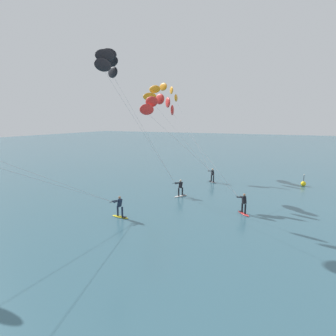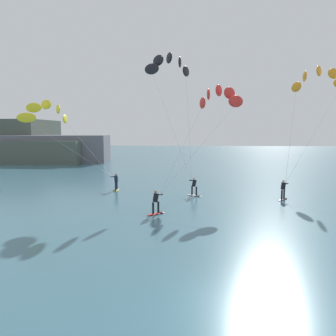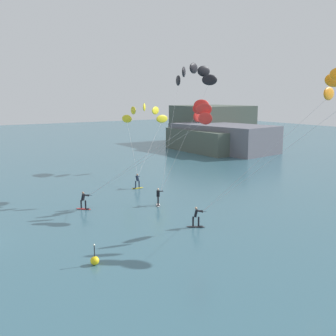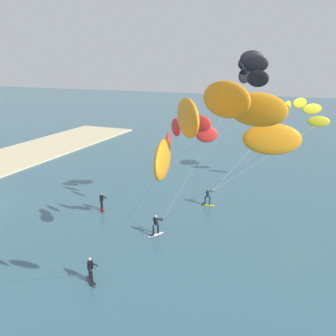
{
  "view_description": "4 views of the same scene",
  "coord_description": "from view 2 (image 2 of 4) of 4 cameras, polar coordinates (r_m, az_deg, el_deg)",
  "views": [
    {
      "loc": [
        -25.79,
        7.59,
        7.5
      ],
      "look_at": [
        -2.19,
        18.73,
        2.92
      ],
      "focal_mm": 29.98,
      "sensor_mm": 36.0,
      "label": 1
    },
    {
      "loc": [
        -1.27,
        -9.9,
        5.63
      ],
      "look_at": [
        -3.53,
        17.96,
        2.44
      ],
      "focal_mm": 34.01,
      "sensor_mm": 36.0,
      "label": 2
    },
    {
      "loc": [
        31.77,
        -2.88,
        10.56
      ],
      "look_at": [
        -0.93,
        18.81,
        3.6
      ],
      "focal_mm": 44.52,
      "sensor_mm": 36.0,
      "label": 3
    },
    {
      "loc": [
        23.02,
        28.95,
        13.27
      ],
      "look_at": [
        -3.57,
        17.89,
        4.83
      ],
      "focal_mm": 40.08,
      "sensor_mm": 36.0,
      "label": 4
    }
  ],
  "objects": [
    {
      "name": "distant_headland",
      "position": [
        70.9,
        -23.48,
        3.67
      ],
      "size": [
        31.07,
        20.62,
        8.13
      ],
      "color": "#4C564C",
      "rests_on": "ground"
    },
    {
      "name": "kitesurfer_mid_water",
      "position": [
        38.45,
        25.23,
        13.84
      ],
      "size": [
        9.39,
        12.31,
        12.65
      ],
      "color": "#333338",
      "rests_on": "ground"
    },
    {
      "name": "ground_plane",
      "position": [
        11.46,
        11.29,
        -23.04
      ],
      "size": [
        240.0,
        240.0,
        0.0
      ],
      "primitive_type": "plane",
      "color": "#386070"
    },
    {
      "name": "kitesurfer_downwind",
      "position": [
        34.33,
        0.38,
        17.35
      ],
      "size": [
        5.99,
        8.27,
        13.8
      ],
      "color": "white",
      "rests_on": "ground"
    },
    {
      "name": "kitesurfer_far_out",
      "position": [
        40.02,
        -20.65,
        9.1
      ],
      "size": [
        12.54,
        10.63,
        9.35
      ],
      "color": "yellow",
      "rests_on": "ground"
    },
    {
      "name": "kitesurfer_nearshore",
      "position": [
        30.84,
        8.69,
        11.91
      ],
      "size": [
        7.82,
        12.06,
        10.1
      ],
      "color": "red",
      "rests_on": "ground"
    }
  ]
}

